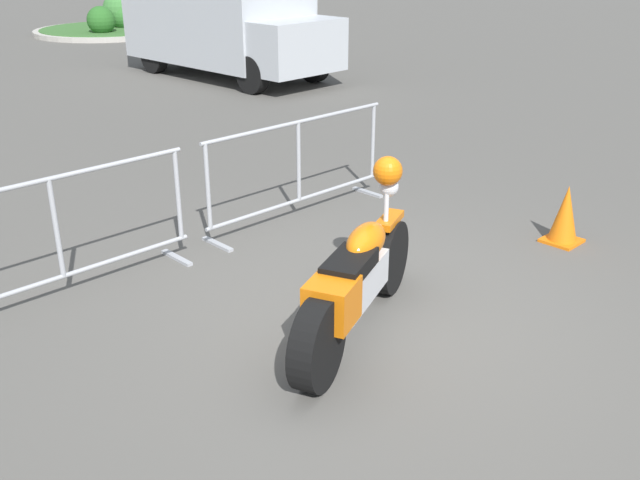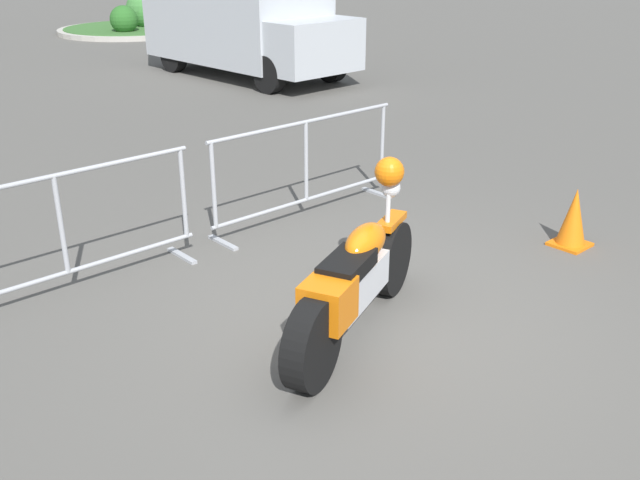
# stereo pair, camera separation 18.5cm
# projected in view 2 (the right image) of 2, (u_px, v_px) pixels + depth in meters

# --- Properties ---
(ground_plane) EXTENTS (120.00, 120.00, 0.00)m
(ground_plane) POSITION_uv_depth(u_px,v_px,m) (378.00, 321.00, 5.66)
(ground_plane) COLOR #54514C
(motorcycle) EXTENTS (2.06, 1.01, 1.22)m
(motorcycle) POSITION_uv_depth(u_px,v_px,m) (356.00, 278.00, 5.30)
(motorcycle) COLOR black
(motorcycle) RESTS_ON ground
(crowd_barrier_near) EXTENTS (2.44, 0.45, 1.07)m
(crowd_barrier_near) POSITION_uv_depth(u_px,v_px,m) (62.00, 233.00, 5.88)
(crowd_barrier_near) COLOR #9EA0A5
(crowd_barrier_near) RESTS_ON ground
(crowd_barrier_far) EXTENTS (2.44, 0.45, 1.07)m
(crowd_barrier_far) POSITION_uv_depth(u_px,v_px,m) (306.00, 168.00, 7.52)
(crowd_barrier_far) COLOR #9EA0A5
(crowd_barrier_far) RESTS_ON ground
(delivery_van) EXTENTS (2.14, 5.06, 2.31)m
(delivery_van) POSITION_uv_depth(u_px,v_px,m) (242.00, 16.00, 15.08)
(delivery_van) COLOR #B2B7BC
(delivery_van) RESTS_ON ground
(planter_island) EXTENTS (4.55, 4.55, 1.22)m
(planter_island) POSITION_uv_depth(u_px,v_px,m) (136.00, 22.00, 22.43)
(planter_island) COLOR #ADA89E
(planter_island) RESTS_ON ground
(traffic_cone) EXTENTS (0.34, 0.34, 0.59)m
(traffic_cone) POSITION_uv_depth(u_px,v_px,m) (574.00, 218.00, 6.92)
(traffic_cone) COLOR orange
(traffic_cone) RESTS_ON ground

